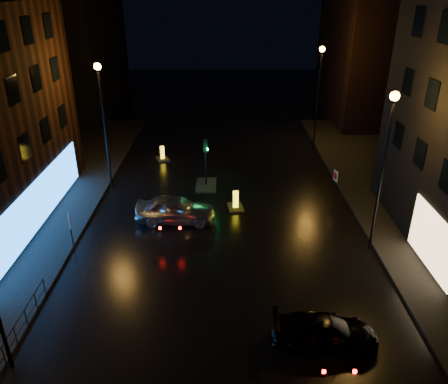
{
  "coord_description": "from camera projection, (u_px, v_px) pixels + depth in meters",
  "views": [
    {
      "loc": [
        -0.03,
        -13.75,
        12.74
      ],
      "look_at": [
        0.03,
        7.11,
        2.8
      ],
      "focal_mm": 35.0,
      "sensor_mm": 36.0,
      "label": 1
    }
  ],
  "objects": [
    {
      "name": "traffic_signal",
      "position": [
        206.0,
        179.0,
        30.32
      ],
      "size": [
        1.4,
        2.4,
        3.45
      ],
      "color": "black",
      "rests_on": "ground"
    },
    {
      "name": "street_lamp_lfar",
      "position": [
        102.0,
        108.0,
        28.12
      ],
      "size": [
        0.44,
        0.44,
        8.37
      ],
      "color": "black",
      "rests_on": "ground"
    },
    {
      "name": "silver_hatchback",
      "position": [
        175.0,
        209.0,
        25.65
      ],
      "size": [
        4.7,
        2.06,
        1.58
      ],
      "primitive_type": "imported",
      "rotation": [
        0.0,
        0.0,
        1.53
      ],
      "color": "#B1B5B9",
      "rests_on": "ground"
    },
    {
      "name": "building_far_right",
      "position": [
        371.0,
        58.0,
        44.24
      ],
      "size": [
        8.0,
        14.0,
        12.0
      ],
      "primitive_type": "cube",
      "color": "black",
      "rests_on": "ground"
    },
    {
      "name": "dark_sedan",
      "position": [
        325.0,
        331.0,
        16.91
      ],
      "size": [
        4.22,
        1.96,
        1.19
      ],
      "primitive_type": "imported",
      "rotation": [
        0.0,
        0.0,
        1.5
      ],
      "color": "black",
      "rests_on": "ground"
    },
    {
      "name": "road_sign_left",
      "position": [
        70.0,
        224.0,
        22.41
      ],
      "size": [
        0.21,
        0.5,
        2.13
      ],
      "rotation": [
        0.0,
        0.0,
        0.32
      ],
      "color": "black",
      "rests_on": "ground"
    },
    {
      "name": "street_lamp_rnear",
      "position": [
        386.0,
        150.0,
        20.94
      ],
      "size": [
        0.44,
        0.44,
        8.37
      ],
      "color": "black",
      "rests_on": "ground"
    },
    {
      "name": "road_sign_right",
      "position": [
        335.0,
        179.0,
        27.72
      ],
      "size": [
        0.17,
        0.51,
        2.13
      ],
      "rotation": [
        0.0,
        0.0,
        3.38
      ],
      "color": "black",
      "rests_on": "ground"
    },
    {
      "name": "ground",
      "position": [
        224.0,
        328.0,
        17.89
      ],
      "size": [
        120.0,
        120.0,
        0.0
      ],
      "primitive_type": "plane",
      "color": "black",
      "rests_on": "ground"
    },
    {
      "name": "street_lamp_rfar",
      "position": [
        319.0,
        82.0,
        35.39
      ],
      "size": [
        0.44,
        0.44,
        8.37
      ],
      "color": "black",
      "rests_on": "ground"
    },
    {
      "name": "bollard_far",
      "position": [
        163.0,
        157.0,
        34.99
      ],
      "size": [
        1.28,
        1.52,
        1.14
      ],
      "rotation": [
        0.0,
        0.0,
        0.37
      ],
      "color": "black",
      "rests_on": "ground"
    },
    {
      "name": "building_far_left",
      "position": [
        73.0,
        44.0,
        46.44
      ],
      "size": [
        8.0,
        16.0,
        14.0
      ],
      "primitive_type": "cube",
      "color": "black",
      "rests_on": "ground"
    },
    {
      "name": "guard_railing",
      "position": [
        15.0,
        332.0,
        16.65
      ],
      "size": [
        0.05,
        6.04,
        1.0
      ],
      "color": "black",
      "rests_on": "ground"
    },
    {
      "name": "bollard_near",
      "position": [
        236.0,
        205.0,
        27.33
      ],
      "size": [
        1.09,
        1.48,
        1.19
      ],
      "rotation": [
        0.0,
        0.0,
        0.14
      ],
      "color": "black",
      "rests_on": "ground"
    }
  ]
}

